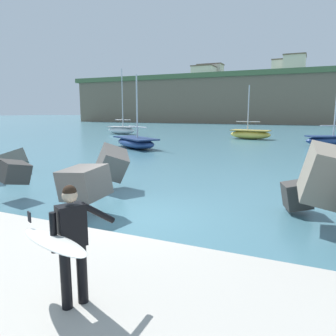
{
  "coord_description": "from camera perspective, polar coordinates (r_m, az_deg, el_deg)",
  "views": [
    {
      "loc": [
        4.42,
        -7.78,
        3.0
      ],
      "look_at": [
        0.73,
        0.5,
        1.4
      ],
      "focal_mm": 34.49,
      "sensor_mm": 36.0,
      "label": 1
    }
  ],
  "objects": [
    {
      "name": "ground_plane",
      "position": [
        9.43,
        -5.38,
        -8.57
      ],
      "size": [
        400.0,
        400.0,
        0.0
      ],
      "primitive_type": "plane",
      "color": "#42707F"
    },
    {
      "name": "walkway_path",
      "position": [
        6.48,
        -23.81,
        -17.25
      ],
      "size": [
        48.0,
        4.4,
        0.24
      ],
      "primitive_type": "cube",
      "color": "#B2ADA3",
      "rests_on": "ground"
    },
    {
      "name": "breakwater_jetty",
      "position": [
        9.41,
        15.14,
        -2.53
      ],
      "size": [
        30.23,
        6.17,
        2.26
      ],
      "color": "#3D3A38",
      "rests_on": "ground"
    },
    {
      "name": "surfer_with_board",
      "position": [
        4.71,
        -17.67,
        -11.92
      ],
      "size": [
        2.02,
        1.54,
        1.78
      ],
      "color": "black",
      "rests_on": "walkway_path"
    },
    {
      "name": "boat_near_left",
      "position": [
        26.78,
        -5.79,
        4.57
      ],
      "size": [
        5.66,
        4.82,
        5.84
      ],
      "color": "navy",
      "rests_on": "ground"
    },
    {
      "name": "boat_near_centre",
      "position": [
        31.67,
        26.64,
        4.43
      ],
      "size": [
        4.45,
        3.3,
        5.72
      ],
      "color": "navy",
      "rests_on": "ground"
    },
    {
      "name": "boat_near_right",
      "position": [
        43.34,
        -8.27,
        6.72
      ],
      "size": [
        4.34,
        2.04,
        8.35
      ],
      "color": "white",
      "rests_on": "ground"
    },
    {
      "name": "boat_mid_right",
      "position": [
        36.38,
        14.33,
        5.84
      ],
      "size": [
        4.59,
        2.49,
        5.75
      ],
      "color": "#EAC64C",
      "rests_on": "ground"
    },
    {
      "name": "headland_bluff",
      "position": [
        97.96,
        18.99,
        11.32
      ],
      "size": [
        109.33,
        40.74,
        12.27
      ],
      "color": "#756651",
      "rests_on": "ground"
    },
    {
      "name": "station_building_west",
      "position": [
        97.18,
        21.43,
        16.47
      ],
      "size": [
        5.75,
        6.73,
        5.56
      ],
      "color": "silver",
      "rests_on": "headland_bluff"
    },
    {
      "name": "station_building_central",
      "position": [
        107.76,
        7.49,
        16.31
      ],
      "size": [
        7.97,
        4.73,
        5.41
      ],
      "color": "beige",
      "rests_on": "headland_bluff"
    },
    {
      "name": "station_building_east",
      "position": [
        102.02,
        19.23,
        16.12
      ],
      "size": [
        4.42,
        7.89,
        5.05
      ],
      "color": "silver",
      "rests_on": "headland_bluff"
    },
    {
      "name": "station_building_annex",
      "position": [
        101.83,
        6.33,
        16.34
      ],
      "size": [
        6.54,
        6.32,
        4.1
      ],
      "color": "silver",
      "rests_on": "headland_bluff"
    }
  ]
}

